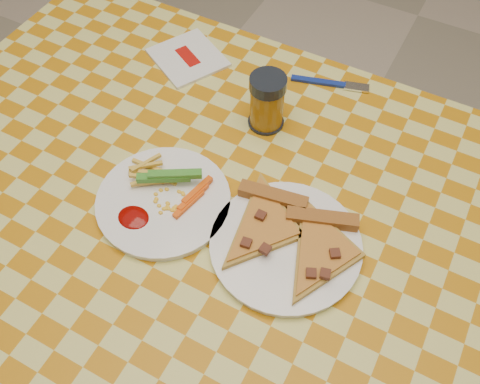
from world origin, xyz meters
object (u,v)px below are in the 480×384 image
object	(u,v)px
plate_right	(286,246)
drink_glass	(267,102)
table	(226,236)
plate_left	(164,202)

from	to	relation	value
plate_right	drink_glass	bearing A→B (deg)	122.84
table	drink_glass	xyz separation A→B (m)	(-0.03, 0.22, 0.13)
plate_right	table	bearing A→B (deg)	173.83
plate_left	plate_right	size ratio (longest dim) A/B	0.93
plate_left	plate_right	bearing A→B (deg)	4.85
table	plate_left	world-z (taller)	plate_left
table	plate_right	distance (m)	0.14
plate_left	plate_right	distance (m)	0.22
table	plate_right	world-z (taller)	plate_right
plate_left	drink_glass	xyz separation A→B (m)	(0.07, 0.25, 0.05)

